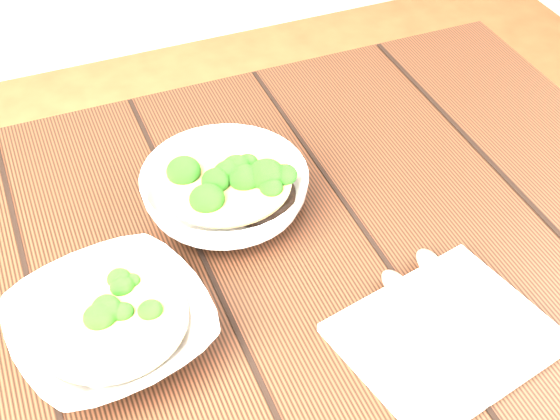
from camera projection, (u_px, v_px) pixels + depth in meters
name	position (u px, v px, depth m)	size (l,w,h in m)	color
table	(235.00, 341.00, 0.99)	(1.20, 0.80, 0.75)	#341A0F
soup_bowl_front	(111.00, 326.00, 0.82)	(0.24, 0.24, 0.06)	silver
soup_bowl_back	(225.00, 192.00, 0.97)	(0.25, 0.25, 0.08)	silver
trivet	(260.00, 194.00, 1.00)	(0.12, 0.12, 0.03)	black
napkin	(445.00, 336.00, 0.84)	(0.21, 0.18, 0.01)	beige
spoon_left	(413.00, 307.00, 0.86)	(0.03, 0.18, 0.01)	#ABA696
spoon_right	(443.00, 286.00, 0.88)	(0.04, 0.18, 0.01)	#ABA696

